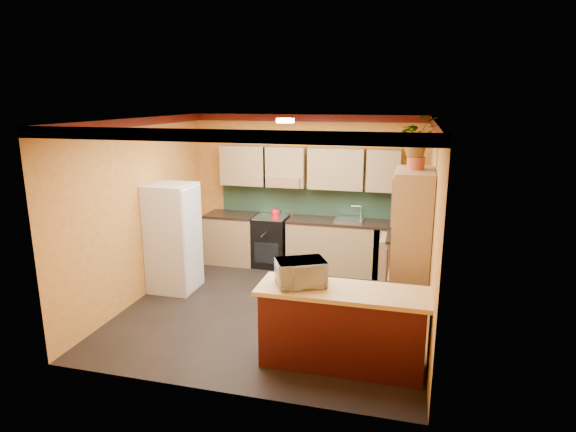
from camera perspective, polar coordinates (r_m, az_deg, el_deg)
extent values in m
plane|color=black|center=(7.11, -1.57, -10.92)|extent=(4.20, 4.20, 0.00)
cube|color=white|center=(6.47, -1.73, 11.36)|extent=(4.20, 4.20, 0.04)
cube|color=orange|center=(8.65, 2.24, 2.97)|extent=(4.20, 0.04, 2.70)
cube|color=orange|center=(4.77, -8.73, -6.29)|extent=(4.20, 0.04, 2.70)
cube|color=orange|center=(7.51, -17.22, 0.68)|extent=(0.04, 4.20, 2.70)
cube|color=orange|center=(6.42, 16.68, -1.46)|extent=(0.04, 4.20, 2.70)
cube|color=#1C3325|center=(8.62, 3.84, 1.80)|extent=(3.70, 0.02, 0.53)
cube|color=#1C3325|center=(7.81, 16.22, 0.01)|extent=(0.02, 1.40, 0.53)
cube|color=#A38156|center=(8.39, 2.69, 5.75)|extent=(3.10, 0.34, 0.70)
cylinder|color=white|center=(7.04, -0.33, 11.25)|extent=(0.26, 0.26, 0.06)
cube|color=#A38156|center=(8.58, 2.00, -3.39)|extent=(3.65, 0.60, 0.88)
cube|color=black|center=(8.45, 2.03, -0.41)|extent=(3.65, 0.62, 0.04)
cube|color=black|center=(8.72, -2.01, -2.99)|extent=(0.58, 0.58, 0.91)
cube|color=silver|center=(8.32, 7.25, -0.50)|extent=(0.48, 0.40, 0.03)
cube|color=#A38156|center=(7.74, 13.76, -5.72)|extent=(0.60, 0.80, 0.88)
cube|color=black|center=(7.60, 13.95, -2.45)|extent=(0.62, 0.80, 0.04)
cube|color=silver|center=(7.74, -13.46, -2.51)|extent=(0.68, 0.66, 1.70)
cube|color=#A38156|center=(6.49, 14.29, -3.90)|extent=(0.48, 0.90, 2.10)
cylinder|color=#9F4026|center=(6.29, 14.91, 6.09)|extent=(0.22, 0.22, 0.16)
imported|color=#A38156|center=(6.26, 15.10, 9.08)|extent=(0.56, 0.52, 0.50)
cube|color=#441110|center=(5.59, 6.38, -13.27)|extent=(1.80, 0.55, 0.88)
cube|color=tan|center=(5.39, 6.51, -8.86)|extent=(1.90, 0.65, 0.05)
imported|color=silver|center=(5.41, 1.51, -6.73)|extent=(0.64, 0.57, 0.30)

